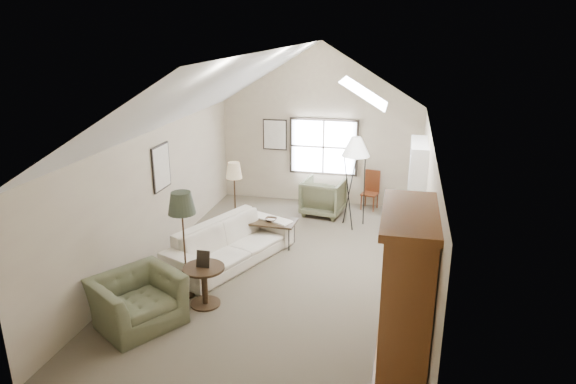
% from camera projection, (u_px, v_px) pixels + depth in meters
% --- Properties ---
extents(room_shell, '(5.01, 8.01, 4.00)m').
position_uv_depth(room_shell, '(283.00, 97.00, 8.57)').
color(room_shell, brown).
rests_on(room_shell, ground).
extents(window, '(1.72, 0.08, 1.42)m').
position_uv_depth(window, '(324.00, 147.00, 12.76)').
color(window, black).
rests_on(window, room_shell).
extents(skylight, '(0.80, 1.20, 0.52)m').
position_uv_depth(skylight, '(365.00, 91.00, 9.12)').
color(skylight, white).
rests_on(skylight, room_shell).
extents(wall_art, '(1.97, 3.71, 0.88)m').
position_uv_depth(wall_art, '(220.00, 150.00, 11.22)').
color(wall_art, black).
rests_on(wall_art, room_shell).
extents(armoire, '(0.60, 1.50, 2.20)m').
position_uv_depth(armoire, '(406.00, 293.00, 6.54)').
color(armoire, brown).
rests_on(armoire, ground).
extents(tv_alcove, '(0.32, 1.30, 2.10)m').
position_uv_depth(tv_alcove, '(416.00, 194.00, 10.20)').
color(tv_alcove, white).
rests_on(tv_alcove, ground).
extents(media_console, '(0.34, 1.18, 0.60)m').
position_uv_depth(media_console, '(412.00, 233.00, 10.47)').
color(media_console, '#382316').
rests_on(media_console, ground).
extents(tv_panel, '(0.05, 0.90, 0.55)m').
position_uv_depth(tv_panel, '(414.00, 205.00, 10.28)').
color(tv_panel, black).
rests_on(tv_panel, media_console).
extents(sofa, '(2.03, 2.89, 0.79)m').
position_uv_depth(sofa, '(231.00, 243.00, 9.77)').
color(sofa, white).
rests_on(sofa, ground).
extents(armchair_near, '(1.54, 1.59, 0.79)m').
position_uv_depth(armchair_near, '(138.00, 301.00, 7.73)').
color(armchair_near, '#596144').
rests_on(armchair_near, ground).
extents(armchair_far, '(1.06, 1.08, 0.87)m').
position_uv_depth(armchair_far, '(323.00, 197.00, 12.25)').
color(armchair_far, '#616144').
rests_on(armchair_far, ground).
extents(coffee_table, '(1.04, 0.60, 0.52)m').
position_uv_depth(coffee_table, '(271.00, 233.00, 10.59)').
color(coffee_table, '#382917').
rests_on(coffee_table, ground).
extents(bowl, '(0.25, 0.25, 0.06)m').
position_uv_depth(bowl, '(271.00, 220.00, 10.50)').
color(bowl, '#392217').
rests_on(bowl, coffee_table).
extents(side_table, '(0.89, 0.89, 0.67)m').
position_uv_depth(side_table, '(205.00, 286.00, 8.29)').
color(side_table, '#3B2918').
rests_on(side_table, ground).
extents(side_chair, '(0.46, 0.46, 0.96)m').
position_uv_depth(side_chair, '(370.00, 190.00, 12.57)').
color(side_chair, maroon).
rests_on(side_chair, ground).
extents(tripod_lamp, '(0.69, 0.69, 2.09)m').
position_uv_depth(tripod_lamp, '(354.00, 182.00, 11.30)').
color(tripod_lamp, white).
rests_on(tripod_lamp, ground).
extents(dark_lamp, '(0.59, 0.59, 1.88)m').
position_uv_depth(dark_lamp, '(184.00, 245.00, 8.37)').
color(dark_lamp, '#272D20').
rests_on(dark_lamp, ground).
extents(tan_lamp, '(0.44, 0.44, 1.68)m').
position_uv_depth(tan_lamp, '(235.00, 200.00, 10.81)').
color(tan_lamp, tan).
rests_on(tan_lamp, ground).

